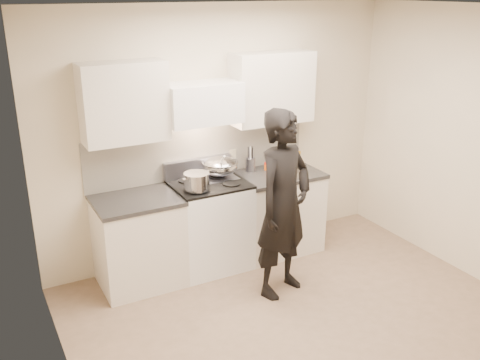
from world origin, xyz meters
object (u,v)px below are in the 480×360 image
(wok, at_px, (220,166))
(person, at_px, (283,205))
(utensil_crock, at_px, (250,164))
(counter_right, at_px, (277,211))
(stove, at_px, (210,224))

(wok, height_order, person, person)
(utensil_crock, bearing_deg, wok, -169.35)
(wok, bearing_deg, counter_right, -9.85)
(stove, relative_size, person, 0.53)
(counter_right, distance_m, wok, 0.89)
(stove, height_order, counter_right, stove)
(stove, relative_size, utensil_crock, 3.48)
(wok, relative_size, person, 0.26)
(wok, bearing_deg, utensil_crock, 10.65)
(counter_right, height_order, wok, wok)
(counter_right, xyz_separation_m, utensil_crock, (-0.24, 0.19, 0.54))
(wok, bearing_deg, stove, -148.26)
(utensil_crock, height_order, person, person)
(person, bearing_deg, stove, 97.16)
(counter_right, bearing_deg, utensil_crock, 141.46)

